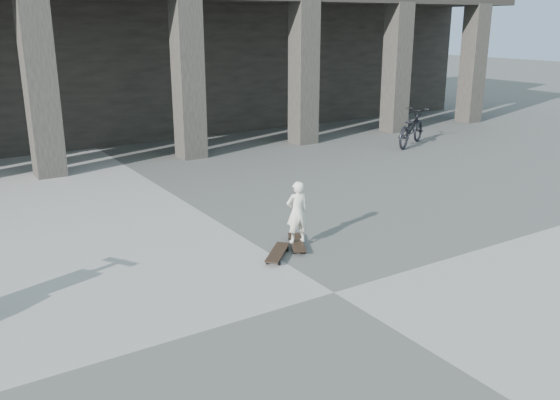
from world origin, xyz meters
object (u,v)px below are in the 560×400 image
skateboard_spare (278,253)px  bicycle (411,128)px  child (297,212)px  longboard (297,243)px

skateboard_spare → bicycle: bearing=-11.3°
child → bicycle: child is taller
skateboard_spare → bicycle: 9.26m
skateboard_spare → child: size_ratio=0.73×
child → longboard: bearing=-171.8°
child → bicycle: size_ratio=0.51×
longboard → bicycle: bearing=-29.1°
child → skateboard_spare: bearing=31.8°
child → bicycle: 8.71m
longboard → bicycle: 8.72m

